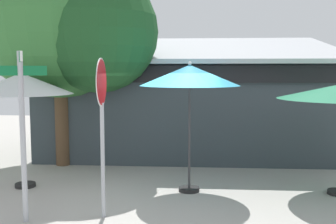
{
  "coord_description": "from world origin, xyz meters",
  "views": [
    {
      "loc": [
        0.8,
        -7.91,
        2.56
      ],
      "look_at": [
        0.14,
        1.2,
        1.6
      ],
      "focal_mm": 42.72,
      "sensor_mm": 36.0,
      "label": 1
    }
  ],
  "objects_px": {
    "street_sign_post": "(22,119)",
    "stop_sign": "(102,106)",
    "patio_umbrella_ivory_left": "(21,84)",
    "patio_umbrella_teal_center": "(190,76)",
    "shade_tree": "(69,22)"
  },
  "relations": [
    {
      "from": "street_sign_post",
      "to": "stop_sign",
      "type": "height_order",
      "value": "street_sign_post"
    },
    {
      "from": "patio_umbrella_ivory_left",
      "to": "shade_tree",
      "type": "xyz_separation_m",
      "value": [
        0.46,
        1.94,
        1.53
      ]
    },
    {
      "from": "stop_sign",
      "to": "patio_umbrella_ivory_left",
      "type": "height_order",
      "value": "stop_sign"
    },
    {
      "from": "street_sign_post",
      "to": "stop_sign",
      "type": "bearing_deg",
      "value": 13.84
    },
    {
      "from": "shade_tree",
      "to": "stop_sign",
      "type": "bearing_deg",
      "value": -64.95
    },
    {
      "from": "street_sign_post",
      "to": "patio_umbrella_ivory_left",
      "type": "bearing_deg",
      "value": 113.99
    },
    {
      "from": "patio_umbrella_ivory_left",
      "to": "shade_tree",
      "type": "relative_size",
      "value": 0.43
    },
    {
      "from": "street_sign_post",
      "to": "patio_umbrella_ivory_left",
      "type": "xyz_separation_m",
      "value": [
        -0.88,
        1.98,
        0.49
      ]
    },
    {
      "from": "patio_umbrella_ivory_left",
      "to": "shade_tree",
      "type": "distance_m",
      "value": 2.51
    },
    {
      "from": "street_sign_post",
      "to": "patio_umbrella_teal_center",
      "type": "distance_m",
      "value": 3.4
    },
    {
      "from": "stop_sign",
      "to": "patio_umbrella_teal_center",
      "type": "height_order",
      "value": "stop_sign"
    },
    {
      "from": "street_sign_post",
      "to": "patio_umbrella_ivory_left",
      "type": "height_order",
      "value": "street_sign_post"
    },
    {
      "from": "patio_umbrella_ivory_left",
      "to": "patio_umbrella_teal_center",
      "type": "distance_m",
      "value": 3.61
    },
    {
      "from": "street_sign_post",
      "to": "stop_sign",
      "type": "xyz_separation_m",
      "value": [
        1.27,
        0.31,
        0.19
      ]
    },
    {
      "from": "patio_umbrella_ivory_left",
      "to": "stop_sign",
      "type": "bearing_deg",
      "value": -37.83
    }
  ]
}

